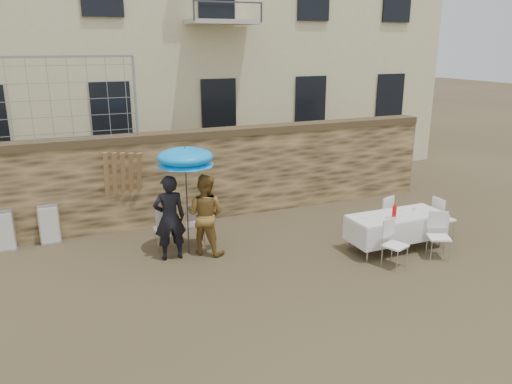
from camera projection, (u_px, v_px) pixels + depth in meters
name	position (u px, v px, depth m)	size (l,w,h in m)	color
ground	(285.00, 309.00, 8.34)	(80.00, 80.00, 0.00)	brown
stone_wall	(197.00, 176.00, 12.43)	(13.00, 0.50, 2.20)	brown
chain_link_fence	(60.00, 100.00, 10.74)	(3.20, 0.06, 1.80)	gray
man_suit	(170.00, 218.00, 10.07)	(0.65, 0.42, 1.77)	black
woman_dress	(205.00, 214.00, 10.36)	(0.84, 0.65, 1.72)	#B48237
umbrella	(185.00, 160.00, 9.98)	(1.18, 1.18, 2.14)	#3F3F44
couple_chair_left	(164.00, 228.00, 10.67)	(0.48, 0.48, 0.96)	white
couple_chair_right	(196.00, 223.00, 10.93)	(0.48, 0.48, 0.96)	white
banquet_table	(397.00, 217.00, 10.61)	(2.10, 0.85, 0.78)	silver
soda_bottle	(394.00, 212.00, 10.36)	(0.09, 0.09, 0.26)	red
table_chair_front_left	(395.00, 244.00, 9.80)	(0.48, 0.48, 0.96)	white
table_chair_front_right	(439.00, 236.00, 10.21)	(0.48, 0.48, 0.96)	white
table_chair_back	(381.00, 215.00, 11.47)	(0.48, 0.48, 0.96)	white
table_chair_side	(443.00, 218.00, 11.30)	(0.48, 0.48, 0.96)	white
chair_stack_left	(4.00, 229.00, 10.67)	(0.46, 0.40, 0.92)	white
chair_stack_right	(49.00, 223.00, 11.01)	(0.46, 0.32, 0.92)	white
wood_planks	(121.00, 191.00, 11.52)	(0.70, 0.20, 2.00)	#A37749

